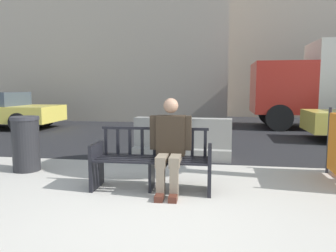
% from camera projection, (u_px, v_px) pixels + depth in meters
% --- Properties ---
extents(ground_plane, '(200.00, 200.00, 0.00)m').
position_uv_depth(ground_plane, '(155.00, 218.00, 3.70)').
color(ground_plane, '#ADA89E').
extents(street_asphalt, '(120.00, 12.00, 0.01)m').
position_uv_depth(street_asphalt, '(200.00, 127.00, 12.23)').
color(street_asphalt, black).
rests_on(street_asphalt, ground).
extents(street_bench, '(1.70, 0.57, 0.88)m').
position_uv_depth(street_bench, '(152.00, 162.00, 4.68)').
color(street_bench, black).
rests_on(street_bench, ground).
extents(seated_person, '(0.58, 0.73, 1.31)m').
position_uv_depth(seated_person, '(170.00, 143.00, 4.56)').
color(seated_person, '#2D2319').
rests_on(seated_person, ground).
extents(jersey_barrier_centre, '(2.02, 0.74, 0.84)m').
position_uv_depth(jersey_barrier_centre, '(182.00, 142.00, 6.77)').
color(jersey_barrier_centre, gray).
rests_on(jersey_barrier_centre, ground).
extents(trash_bin, '(0.48, 0.48, 0.96)m').
position_uv_depth(trash_bin, '(26.00, 144.00, 5.74)').
color(trash_bin, '#232326').
rests_on(trash_bin, ground).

